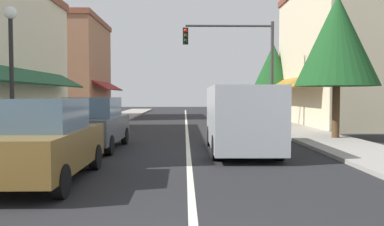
{
  "coord_description": "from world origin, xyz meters",
  "views": [
    {
      "loc": [
        -0.13,
        -3.21,
        1.84
      ],
      "look_at": [
        0.2,
        13.44,
        1.07
      ],
      "focal_mm": 36.09,
      "sensor_mm": 36.0,
      "label": 1
    }
  ],
  "objects_px": {
    "van_in_lane": "(240,117)",
    "parked_car_nearest_left": "(42,141)",
    "traffic_signal_mast_arm": "(242,56)",
    "tree_right_near": "(337,41)",
    "tree_right_far": "(273,67)",
    "street_lamp_left_near": "(11,55)",
    "parked_car_second_left": "(94,124)"
  },
  "relations": [
    {
      "from": "traffic_signal_mast_arm",
      "to": "parked_car_second_left",
      "type": "bearing_deg",
      "value": -126.66
    },
    {
      "from": "van_in_lane",
      "to": "tree_right_near",
      "type": "xyz_separation_m",
      "value": [
        4.35,
        3.16,
        2.89
      ]
    },
    {
      "from": "parked_car_second_left",
      "to": "tree_right_near",
      "type": "bearing_deg",
      "value": 15.59
    },
    {
      "from": "street_lamp_left_near",
      "to": "tree_right_far",
      "type": "distance_m",
      "value": 20.22
    },
    {
      "from": "parked_car_nearest_left",
      "to": "van_in_lane",
      "type": "relative_size",
      "value": 0.79
    },
    {
      "from": "van_in_lane",
      "to": "parked_car_nearest_left",
      "type": "bearing_deg",
      "value": -137.73
    },
    {
      "from": "street_lamp_left_near",
      "to": "tree_right_near",
      "type": "xyz_separation_m",
      "value": [
        11.1,
        4.38,
        1.06
      ]
    },
    {
      "from": "tree_right_near",
      "to": "tree_right_far",
      "type": "xyz_separation_m",
      "value": [
        0.27,
        12.32,
        -0.18
      ]
    },
    {
      "from": "parked_car_nearest_left",
      "to": "traffic_signal_mast_arm",
      "type": "bearing_deg",
      "value": 64.87
    },
    {
      "from": "tree_right_far",
      "to": "traffic_signal_mast_arm",
      "type": "bearing_deg",
      "value": -117.1
    },
    {
      "from": "parked_car_second_left",
      "to": "tree_right_far",
      "type": "relative_size",
      "value": 0.74
    },
    {
      "from": "van_in_lane",
      "to": "street_lamp_left_near",
      "type": "relative_size",
      "value": 1.2
    },
    {
      "from": "parked_car_nearest_left",
      "to": "street_lamp_left_near",
      "type": "height_order",
      "value": "street_lamp_left_near"
    },
    {
      "from": "traffic_signal_mast_arm",
      "to": "tree_right_near",
      "type": "bearing_deg",
      "value": -64.01
    },
    {
      "from": "parked_car_nearest_left",
      "to": "street_lamp_left_near",
      "type": "relative_size",
      "value": 0.94
    },
    {
      "from": "street_lamp_left_near",
      "to": "tree_right_near",
      "type": "height_order",
      "value": "tree_right_near"
    },
    {
      "from": "parked_car_nearest_left",
      "to": "traffic_signal_mast_arm",
      "type": "xyz_separation_m",
      "value": [
        6.21,
        13.42,
        3.18
      ]
    },
    {
      "from": "van_in_lane",
      "to": "traffic_signal_mast_arm",
      "type": "distance_m",
      "value": 9.75
    },
    {
      "from": "parked_car_nearest_left",
      "to": "parked_car_second_left",
      "type": "bearing_deg",
      "value": 90.51
    },
    {
      "from": "parked_car_nearest_left",
      "to": "tree_right_far",
      "type": "relative_size",
      "value": 0.74
    },
    {
      "from": "traffic_signal_mast_arm",
      "to": "tree_right_far",
      "type": "bearing_deg",
      "value": 62.9
    },
    {
      "from": "tree_right_near",
      "to": "tree_right_far",
      "type": "height_order",
      "value": "tree_right_near"
    },
    {
      "from": "parked_car_second_left",
      "to": "traffic_signal_mast_arm",
      "type": "bearing_deg",
      "value": 54.36
    },
    {
      "from": "parked_car_second_left",
      "to": "tree_right_near",
      "type": "relative_size",
      "value": 0.7
    },
    {
      "from": "parked_car_nearest_left",
      "to": "parked_car_second_left",
      "type": "distance_m",
      "value": 4.98
    },
    {
      "from": "parked_car_nearest_left",
      "to": "street_lamp_left_near",
      "type": "distance_m",
      "value": 4.14
    },
    {
      "from": "van_in_lane",
      "to": "tree_right_near",
      "type": "distance_m",
      "value": 6.1
    },
    {
      "from": "traffic_signal_mast_arm",
      "to": "tree_right_near",
      "type": "xyz_separation_m",
      "value": [
        2.94,
        -6.04,
        -0.02
      ]
    },
    {
      "from": "parked_car_nearest_left",
      "to": "street_lamp_left_near",
      "type": "xyz_separation_m",
      "value": [
        -1.94,
        2.99,
        2.1
      ]
    },
    {
      "from": "tree_right_near",
      "to": "tree_right_far",
      "type": "relative_size",
      "value": 1.06
    },
    {
      "from": "tree_right_far",
      "to": "parked_car_nearest_left",
      "type": "bearing_deg",
      "value": -115.57
    },
    {
      "from": "tree_right_far",
      "to": "van_in_lane",
      "type": "bearing_deg",
      "value": -106.62
    }
  ]
}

